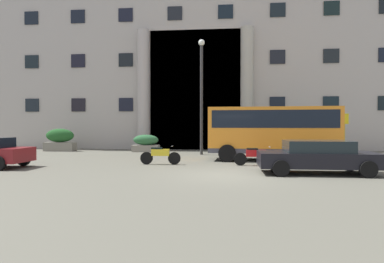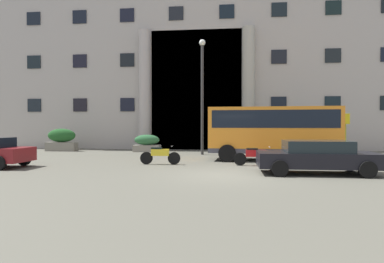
# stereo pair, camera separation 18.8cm
# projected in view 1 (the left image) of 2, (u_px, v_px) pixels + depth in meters

# --- Properties ---
(ground_plane) EXTENTS (80.00, 64.00, 0.12)m
(ground_plane) POSITION_uv_depth(u_px,v_px,m) (224.00, 176.00, 12.97)
(ground_plane) COLOR #58564A
(office_building_facade) EXTENTS (38.66, 9.72, 15.83)m
(office_building_facade) POSITION_uv_depth(u_px,v_px,m) (225.00, 57.00, 30.20)
(office_building_facade) COLOR #AAA39B
(office_building_facade) RESTS_ON ground_plane
(orange_minibus) EXTENTS (6.82, 2.92, 2.84)m
(orange_minibus) POSITION_uv_depth(u_px,v_px,m) (273.00, 129.00, 18.16)
(orange_minibus) COLOR orange
(orange_minibus) RESTS_ON ground_plane
(bus_stop_sign) EXTENTS (0.44, 0.08, 2.56)m
(bus_stop_sign) POSITION_uv_depth(u_px,v_px,m) (344.00, 130.00, 19.58)
(bus_stop_sign) COLOR olive
(bus_stop_sign) RESTS_ON ground_plane
(hedge_planter_east) EXTENTS (1.88, 0.78, 1.21)m
(hedge_planter_east) POSITION_uv_depth(u_px,v_px,m) (146.00, 144.00, 24.00)
(hedge_planter_east) COLOR gray
(hedge_planter_east) RESTS_ON ground_plane
(hedge_planter_far_east) EXTENTS (2.16, 0.72, 1.43)m
(hedge_planter_far_east) POSITION_uv_depth(u_px,v_px,m) (249.00, 143.00, 22.93)
(hedge_planter_far_east) COLOR slate
(hedge_planter_far_east) RESTS_ON ground_plane
(hedge_planter_entrance_left) EXTENTS (2.19, 0.79, 1.63)m
(hedge_planter_entrance_left) POSITION_uv_depth(u_px,v_px,m) (60.00, 140.00, 24.66)
(hedge_planter_entrance_left) COLOR slate
(hedge_planter_entrance_left) RESTS_ON ground_plane
(hedge_planter_far_west) EXTENTS (2.11, 0.88, 1.55)m
(hedge_planter_far_west) POSITION_uv_depth(u_px,v_px,m) (301.00, 142.00, 22.72)
(hedge_planter_far_west) COLOR gray
(hedge_planter_far_west) RESTS_ON ground_plane
(parked_hatchback_near) EXTENTS (4.53, 2.08, 1.30)m
(parked_hatchback_near) POSITION_uv_depth(u_px,v_px,m) (317.00, 156.00, 13.29)
(parked_hatchback_near) COLOR black
(parked_hatchback_near) RESTS_ON ground_plane
(scooter_by_planter) EXTENTS (1.97, 0.55, 0.89)m
(scooter_by_planter) POSITION_uv_depth(u_px,v_px,m) (327.00, 156.00, 15.68)
(scooter_by_planter) COLOR black
(scooter_by_planter) RESTS_ON ground_plane
(motorcycle_far_end) EXTENTS (2.07, 0.55, 0.89)m
(motorcycle_far_end) POSITION_uv_depth(u_px,v_px,m) (255.00, 156.00, 15.91)
(motorcycle_far_end) COLOR black
(motorcycle_far_end) RESTS_ON ground_plane
(motorcycle_near_kerb) EXTENTS (1.95, 0.55, 0.89)m
(motorcycle_near_kerb) POSITION_uv_depth(u_px,v_px,m) (160.00, 155.00, 16.39)
(motorcycle_near_kerb) COLOR black
(motorcycle_near_kerb) RESTS_ON ground_plane
(lamppost_plaza_centre) EXTENTS (0.40, 0.40, 7.34)m
(lamppost_plaza_centre) POSITION_uv_depth(u_px,v_px,m) (202.00, 88.00, 21.71)
(lamppost_plaza_centre) COLOR #313132
(lamppost_plaza_centre) RESTS_ON ground_plane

